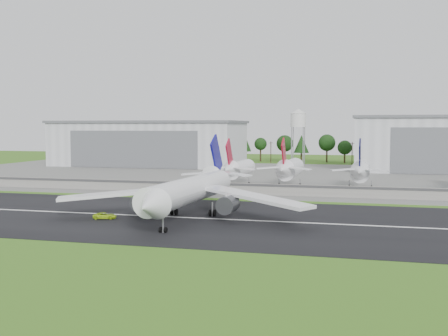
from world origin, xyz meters
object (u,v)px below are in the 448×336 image
(main_airliner, at_px, (189,196))
(parked_jet_red_a, at_px, (238,169))
(ground_vehicle, at_px, (105,216))
(parked_jet_red_b, at_px, (289,169))
(parked_jet_navy, at_px, (360,171))

(main_airliner, relative_size, parked_jet_red_a, 1.89)
(ground_vehicle, distance_m, parked_jet_red_a, 74.03)
(main_airliner, bearing_deg, ground_vehicle, 20.87)
(parked_jet_red_a, xyz_separation_m, parked_jet_red_b, (17.38, 0.04, 0.31))
(ground_vehicle, bearing_deg, parked_jet_red_a, -26.04)
(ground_vehicle, height_order, parked_jet_red_b, parked_jet_red_b)
(parked_jet_red_b, distance_m, parked_jet_navy, 22.87)
(parked_jet_navy, bearing_deg, ground_vehicle, -125.86)
(parked_jet_red_a, height_order, parked_jet_navy, parked_jet_navy)
(main_airliner, height_order, ground_vehicle, main_airliner)
(main_airliner, height_order, parked_jet_red_b, main_airliner)
(parked_jet_red_a, height_order, parked_jet_red_b, parked_jet_red_b)
(ground_vehicle, xyz_separation_m, parked_jet_red_b, (29.78, 72.84, 5.56))
(main_airliner, bearing_deg, parked_jet_navy, -115.35)
(main_airliner, bearing_deg, parked_jet_red_b, -98.07)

